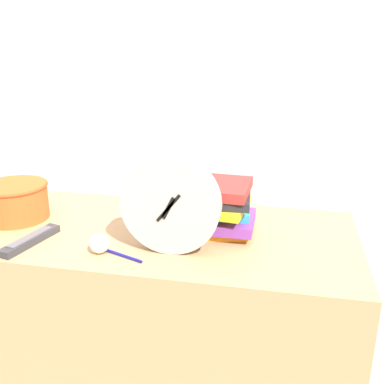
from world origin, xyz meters
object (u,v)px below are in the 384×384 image
desk_clock (170,205)px  tv_remote (31,240)px  basket (15,200)px  pen (120,254)px  crumpled_paper_ball (100,243)px  book_stack (213,207)px

desk_clock → tv_remote: size_ratio=1.29×
basket → pen: basket is taller
basket → crumpled_paper_ball: (0.35, -0.17, -0.03)m
tv_remote → pen: tv_remote is taller
pen → basket: bearing=156.2°
basket → tv_remote: basket is taller
pen → crumpled_paper_ball: bearing=172.8°
crumpled_paper_ball → tv_remote: bearing=176.7°
book_stack → tv_remote: bearing=-159.5°
tv_remote → pen: (0.27, -0.02, -0.01)m
book_stack → pen: bearing=-137.0°
basket → pen: bearing=-23.8°
book_stack → basket: 0.62m
basket → crumpled_paper_ball: 0.39m
tv_remote → pen: size_ratio=1.46×
crumpled_paper_ball → desk_clock: bearing=14.4°
desk_clock → pen: desk_clock is taller
desk_clock → tv_remote: (-0.39, -0.03, -0.12)m
desk_clock → book_stack: size_ratio=1.09×
desk_clock → basket: size_ratio=1.28×
tv_remote → desk_clock: bearing=5.0°
book_stack → basket: book_stack is taller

